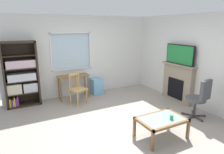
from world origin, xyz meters
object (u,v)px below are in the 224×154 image
(sippy_cup, at_px, (172,117))
(fireplace, at_px, (178,83))
(tv, at_px, (180,54))
(coffee_table, at_px, (161,121))
(desk_under_window, at_px, (73,80))
(bookshelf, at_px, (21,77))
(wooden_chair, at_px, (77,89))
(office_chair, at_px, (199,97))
(plastic_drawer_unit, at_px, (97,86))

(sippy_cup, bearing_deg, fireplace, 41.40)
(tv, relative_size, coffee_table, 1.07)
(sippy_cup, bearing_deg, desk_under_window, 108.02)
(coffee_table, relative_size, sippy_cup, 10.53)
(fireplace, distance_m, tv, 0.85)
(bookshelf, bearing_deg, desk_under_window, -4.31)
(wooden_chair, xyz_separation_m, sippy_cup, (1.08, -2.65, -0.00))
(bookshelf, distance_m, office_chair, 4.73)
(plastic_drawer_unit, xyz_separation_m, coffee_table, (0.08, -3.09, 0.10))
(bookshelf, xyz_separation_m, desk_under_window, (1.45, -0.11, -0.25))
(desk_under_window, distance_m, sippy_cup, 3.33)
(plastic_drawer_unit, distance_m, tv, 2.81)
(tv, bearing_deg, fireplace, 0.00)
(plastic_drawer_unit, bearing_deg, sippy_cup, -85.95)
(tv, xyz_separation_m, office_chair, (-0.42, -1.12, -0.86))
(plastic_drawer_unit, distance_m, office_chair, 3.22)
(office_chair, bearing_deg, plastic_drawer_unit, 117.11)
(plastic_drawer_unit, height_order, fireplace, fireplace)
(plastic_drawer_unit, bearing_deg, desk_under_window, -176.43)
(sippy_cup, bearing_deg, bookshelf, 127.16)
(desk_under_window, xyz_separation_m, office_chair, (2.26, -2.81, -0.05))
(fireplace, xyz_separation_m, sippy_cup, (-1.67, -1.48, -0.11))
(bookshelf, distance_m, plastic_drawer_unit, 2.33)
(office_chair, bearing_deg, fireplace, 68.51)
(plastic_drawer_unit, distance_m, sippy_cup, 3.23)
(desk_under_window, xyz_separation_m, wooden_chair, (-0.05, -0.52, -0.14))
(tv, distance_m, sippy_cup, 2.42)
(bookshelf, bearing_deg, tv, -23.49)
(bookshelf, xyz_separation_m, coffee_table, (2.33, -3.15, -0.49))
(fireplace, bearing_deg, desk_under_window, 148.01)
(plastic_drawer_unit, height_order, coffee_table, plastic_drawer_unit)
(fireplace, distance_m, office_chair, 1.20)
(office_chair, relative_size, sippy_cup, 11.11)
(bookshelf, height_order, fireplace, bookshelf)
(desk_under_window, xyz_separation_m, sippy_cup, (1.03, -3.16, -0.14))
(bookshelf, xyz_separation_m, office_chair, (3.72, -2.91, -0.29))
(wooden_chair, bearing_deg, office_chair, -44.74)
(sippy_cup, bearing_deg, coffee_table, 140.12)
(wooden_chair, bearing_deg, desk_under_window, 84.93)
(plastic_drawer_unit, bearing_deg, wooden_chair, -146.22)
(plastic_drawer_unit, relative_size, fireplace, 0.44)
(plastic_drawer_unit, relative_size, coffee_table, 0.54)
(office_chair, bearing_deg, bookshelf, 141.88)
(fireplace, relative_size, tv, 1.15)
(wooden_chair, bearing_deg, plastic_drawer_unit, 33.78)
(bookshelf, height_order, tv, bookshelf)
(fireplace, bearing_deg, bookshelf, 156.60)
(office_chair, distance_m, sippy_cup, 1.29)
(desk_under_window, distance_m, office_chair, 3.61)
(bookshelf, distance_m, wooden_chair, 1.59)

